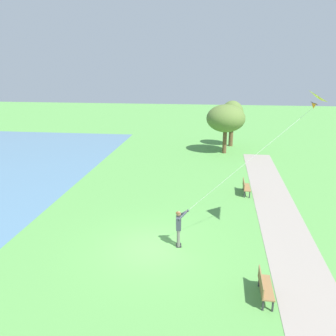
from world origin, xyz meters
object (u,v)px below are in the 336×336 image
(flying_kite, at_px, (307,101))
(tree_horizon_far, at_px, (232,115))
(tree_lakeside_near, at_px, (226,119))
(person_kite_flyer, at_px, (179,225))
(park_bench_far_walkway, at_px, (246,186))
(park_bench_near_walkway, at_px, (264,286))

(flying_kite, xyz_separation_m, tree_horizon_far, (-1.81, 20.26, -3.43))
(tree_horizon_far, xyz_separation_m, tree_lakeside_near, (-0.74, -3.10, 0.10))
(person_kite_flyer, height_order, tree_horizon_far, tree_horizon_far)
(park_bench_far_walkway, height_order, tree_horizon_far, tree_horizon_far)
(flying_kite, relative_size, tree_horizon_far, 1.12)
(flying_kite, relative_size, park_bench_near_walkway, 3.44)
(person_kite_flyer, distance_m, park_bench_near_walkway, 4.74)
(person_kite_flyer, bearing_deg, tree_horizon_far, 80.93)
(person_kite_flyer, relative_size, tree_horizon_far, 0.39)
(park_bench_near_walkway, bearing_deg, person_kite_flyer, 135.61)
(person_kite_flyer, distance_m, flying_kite, 7.64)
(person_kite_flyer, relative_size, park_bench_far_walkway, 1.21)
(park_bench_near_walkway, distance_m, tree_lakeside_near, 21.43)
(person_kite_flyer, relative_size, flying_kite, 0.35)
(person_kite_flyer, height_order, park_bench_far_walkway, person_kite_flyer)
(person_kite_flyer, xyz_separation_m, tree_horizon_far, (3.36, 21.04, 2.14))
(flying_kite, relative_size, park_bench_far_walkway, 3.44)
(tree_lakeside_near, bearing_deg, park_bench_far_walkway, -84.55)
(tree_horizon_far, bearing_deg, flying_kite, -84.90)
(tree_lakeside_near, bearing_deg, tree_horizon_far, 76.55)
(flying_kite, bearing_deg, tree_lakeside_near, 98.45)
(tree_horizon_far, relative_size, tree_lakeside_near, 1.01)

